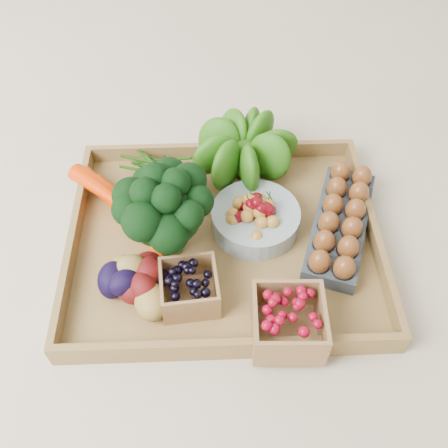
{
  "coord_description": "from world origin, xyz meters",
  "views": [
    {
      "loc": [
        -0.02,
        -0.55,
        0.74
      ],
      "look_at": [
        0.0,
        0.0,
        0.06
      ],
      "focal_mm": 40.0,
      "sensor_mm": 36.0,
      "label": 1
    }
  ],
  "objects_px": {
    "tray": "(224,242)",
    "broccoli": "(166,225)",
    "egg_carton": "(339,226)",
    "cherry_bowl": "(255,219)"
  },
  "relations": [
    {
      "from": "broccoli",
      "to": "egg_carton",
      "type": "relative_size",
      "value": 0.64
    },
    {
      "from": "broccoli",
      "to": "egg_carton",
      "type": "distance_m",
      "value": 0.32
    },
    {
      "from": "broccoli",
      "to": "cherry_bowl",
      "type": "xyz_separation_m",
      "value": [
        0.16,
        0.04,
        -0.04
      ]
    },
    {
      "from": "cherry_bowl",
      "to": "broccoli",
      "type": "bearing_deg",
      "value": -164.62
    },
    {
      "from": "tray",
      "to": "cherry_bowl",
      "type": "relative_size",
      "value": 3.4
    },
    {
      "from": "tray",
      "to": "broccoli",
      "type": "distance_m",
      "value": 0.12
    },
    {
      "from": "tray",
      "to": "broccoli",
      "type": "height_order",
      "value": "broccoli"
    },
    {
      "from": "tray",
      "to": "cherry_bowl",
      "type": "bearing_deg",
      "value": 26.28
    },
    {
      "from": "egg_carton",
      "to": "cherry_bowl",
      "type": "bearing_deg",
      "value": -166.54
    },
    {
      "from": "tray",
      "to": "egg_carton",
      "type": "xyz_separation_m",
      "value": [
        0.21,
        0.01,
        0.02
      ]
    }
  ]
}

